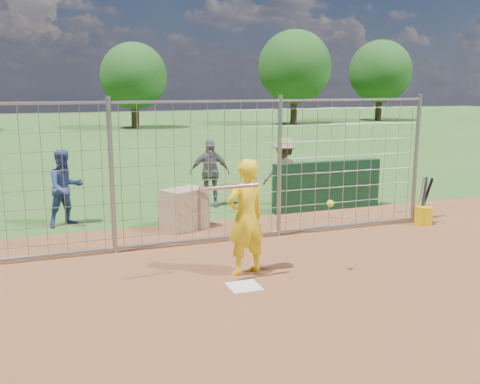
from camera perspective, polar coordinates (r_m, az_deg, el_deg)
name	(u,v)px	position (r m, az deg, el deg)	size (l,w,h in m)	color
ground	(239,282)	(7.75, -0.07, -9.63)	(100.00, 100.00, 0.00)	#2D591E
home_plate	(244,287)	(7.58, 0.45, -10.07)	(0.43, 0.43, 0.02)	silver
dugout_wall	(327,186)	(12.15, 9.28, 0.67)	(2.60, 0.20, 1.10)	#11381E
batter	(246,217)	(7.85, 0.62, -2.71)	(0.63, 0.42, 1.74)	yellow
bystander_a	(65,188)	(11.17, -18.12, 0.43)	(0.74, 0.58, 1.53)	navy
bystander_b	(210,173)	(12.32, -3.25, 2.06)	(0.92, 0.38, 1.57)	slate
bystander_c	(284,172)	(12.51, 4.71, 2.18)	(1.01, 0.58, 1.57)	olive
equipment_bin	(185,209)	(10.45, -5.91, -1.83)	(0.80, 0.55, 0.80)	tan
equipment_in_play	(254,191)	(7.42, 1.55, 0.10)	(1.99, 0.26, 0.40)	silver
bucket_with_bats	(424,213)	(11.37, 18.99, -2.11)	(0.34, 0.37, 0.98)	yellow
backstop_fence	(200,174)	(9.27, -4.28, 1.92)	(9.08, 0.08, 2.60)	gray
tree_line	(135,69)	(35.39, -11.13, 12.72)	(44.66, 6.72, 6.48)	#3F2B19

